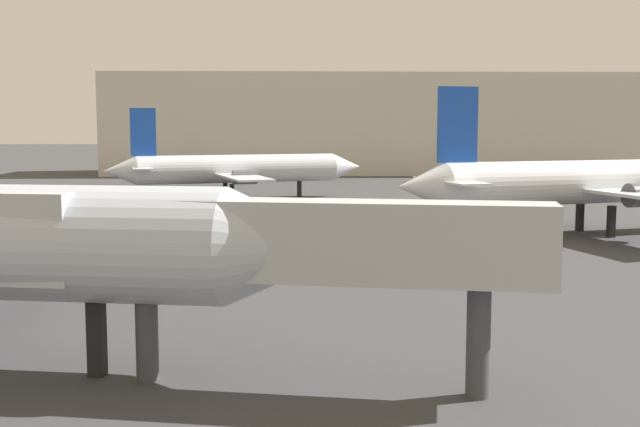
{
  "coord_description": "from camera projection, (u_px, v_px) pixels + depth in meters",
  "views": [
    {
      "loc": [
        -3.61,
        -11.17,
        7.98
      ],
      "look_at": [
        -1.7,
        40.02,
        2.22
      ],
      "focal_mm": 45.2,
      "sensor_mm": 36.0,
      "label": 1
    }
  ],
  "objects": [
    {
      "name": "airplane_distant",
      "position": [
        236.0,
        169.0,
        84.38
      ],
      "size": [
        27.19,
        24.05,
        9.5
      ],
      "rotation": [
        0.0,
        0.0,
        0.3
      ],
      "color": "silver",
      "rests_on": "ground_plane"
    },
    {
      "name": "jet_bridge",
      "position": [
        242.0,
        243.0,
        24.17
      ],
      "size": [
        16.75,
        5.3,
        5.92
      ],
      "rotation": [
        0.0,
        0.0,
        2.95
      ],
      "color": "#B2B7BC",
      "rests_on": "ground_plane"
    },
    {
      "name": "airplane_on_taxiway",
      "position": [
        609.0,
        182.0,
        58.13
      ],
      "size": [
        33.28,
        22.29,
        10.42
      ],
      "rotation": [
        0.0,
        0.0,
        0.27
      ],
      "color": "silver",
      "rests_on": "ground_plane"
    },
    {
      "name": "terminal_building",
      "position": [
        382.0,
        124.0,
        129.89
      ],
      "size": [
        86.98,
        18.21,
        15.65
      ],
      "primitive_type": "cube",
      "color": "beige",
      "rests_on": "ground_plane"
    }
  ]
}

